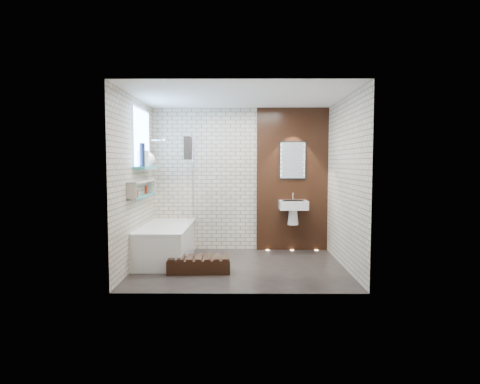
{
  "coord_description": "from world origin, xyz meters",
  "views": [
    {
      "loc": [
        0.04,
        -6.24,
        1.61
      ],
      "look_at": [
        0.0,
        0.15,
        1.15
      ],
      "focal_mm": 30.71,
      "sensor_mm": 36.0,
      "label": 1
    }
  ],
  "objects_px": {
    "bathtub": "(166,242)",
    "walnut_step": "(199,265)",
    "led_mirror": "(293,160)",
    "washbasin": "(293,208)",
    "bath_screen": "(190,182)"
  },
  "relations": [
    {
      "from": "led_mirror",
      "to": "walnut_step",
      "type": "xyz_separation_m",
      "value": [
        -1.55,
        -1.53,
        -1.55
      ]
    },
    {
      "from": "bathtub",
      "to": "bath_screen",
      "type": "bearing_deg",
      "value": 51.1
    },
    {
      "from": "washbasin",
      "to": "led_mirror",
      "type": "bearing_deg",
      "value": 90.0
    },
    {
      "from": "washbasin",
      "to": "walnut_step",
      "type": "bearing_deg",
      "value": -138.44
    },
    {
      "from": "washbasin",
      "to": "bathtub",
      "type": "bearing_deg",
      "value": -163.99
    },
    {
      "from": "led_mirror",
      "to": "washbasin",
      "type": "bearing_deg",
      "value": -90.0
    },
    {
      "from": "walnut_step",
      "to": "bath_screen",
      "type": "bearing_deg",
      "value": 102.78
    },
    {
      "from": "washbasin",
      "to": "walnut_step",
      "type": "height_order",
      "value": "washbasin"
    },
    {
      "from": "bathtub",
      "to": "walnut_step",
      "type": "height_order",
      "value": "bathtub"
    },
    {
      "from": "bath_screen",
      "to": "led_mirror",
      "type": "height_order",
      "value": "led_mirror"
    },
    {
      "from": "walnut_step",
      "to": "washbasin",
      "type": "bearing_deg",
      "value": 41.56
    },
    {
      "from": "bathtub",
      "to": "walnut_step",
      "type": "xyz_separation_m",
      "value": [
        0.62,
        -0.75,
        -0.19
      ]
    },
    {
      "from": "washbasin",
      "to": "led_mirror",
      "type": "xyz_separation_m",
      "value": [
        0.0,
        0.16,
        0.86
      ]
    },
    {
      "from": "bathtub",
      "to": "bath_screen",
      "type": "relative_size",
      "value": 1.24
    },
    {
      "from": "washbasin",
      "to": "led_mirror",
      "type": "relative_size",
      "value": 0.83
    }
  ]
}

